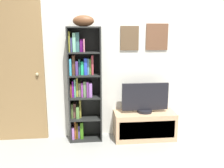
# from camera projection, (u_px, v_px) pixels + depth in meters

# --- Properties ---
(back_wall) EXTENTS (4.80, 0.08, 2.41)m
(back_wall) POSITION_uv_depth(u_px,v_px,m) (126.00, 58.00, 3.53)
(back_wall) COLOR silver
(back_wall) RESTS_ON ground
(bookshelf) EXTENTS (0.47, 0.26, 1.65)m
(bookshelf) POSITION_uv_depth(u_px,v_px,m) (82.00, 84.00, 3.41)
(bookshelf) COLOR black
(bookshelf) RESTS_ON ground
(football) EXTENTS (0.31, 0.20, 0.15)m
(football) POSITION_uv_depth(u_px,v_px,m) (83.00, 21.00, 3.20)
(football) COLOR brown
(football) RESTS_ON bookshelf
(tv_stand) EXTENTS (0.90, 0.38, 0.41)m
(tv_stand) POSITION_uv_depth(u_px,v_px,m) (144.00, 125.00, 3.55)
(tv_stand) COLOR tan
(tv_stand) RESTS_ON ground
(television) EXTENTS (0.69, 0.22, 0.44)m
(television) POSITION_uv_depth(u_px,v_px,m) (145.00, 98.00, 3.46)
(television) COLOR black
(television) RESTS_ON tv_stand
(door) EXTENTS (0.80, 0.09, 2.07)m
(door) POSITION_uv_depth(u_px,v_px,m) (16.00, 71.00, 3.35)
(door) COLOR olive
(door) RESTS_ON ground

